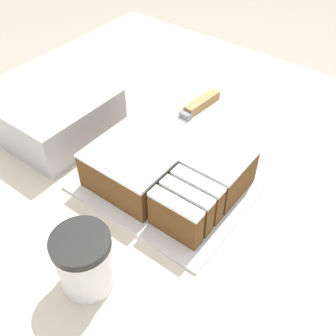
# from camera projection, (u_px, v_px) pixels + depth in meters

# --- Properties ---
(countertop) EXTENTS (1.40, 1.10, 0.94)m
(countertop) POSITION_uv_depth(u_px,v_px,m) (127.00, 298.00, 1.13)
(countertop) COLOR beige
(countertop) RESTS_ON ground_plane
(cake_board) EXTENTS (0.28, 0.33, 0.01)m
(cake_board) POSITION_uv_depth(u_px,v_px,m) (168.00, 183.00, 0.81)
(cake_board) COLOR silver
(cake_board) RESTS_ON countertop
(cake) EXTENTS (0.23, 0.28, 0.08)m
(cake) POSITION_uv_depth(u_px,v_px,m) (167.00, 166.00, 0.78)
(cake) COLOR brown
(cake) RESTS_ON cake_board
(knife) EXTENTS (0.32, 0.05, 0.02)m
(knife) POSITION_uv_depth(u_px,v_px,m) (190.00, 112.00, 0.83)
(knife) COLOR silver
(knife) RESTS_ON cake
(coffee_cup) EXTENTS (0.09, 0.09, 0.11)m
(coffee_cup) POSITION_uv_depth(u_px,v_px,m) (85.00, 261.00, 0.61)
(coffee_cup) COLOR white
(coffee_cup) RESTS_ON countertop
(storage_box) EXTENTS (0.24, 0.20, 0.10)m
(storage_box) POSITION_uv_depth(u_px,v_px,m) (59.00, 117.00, 0.89)
(storage_box) COLOR #B2B2B7
(storage_box) RESTS_ON countertop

